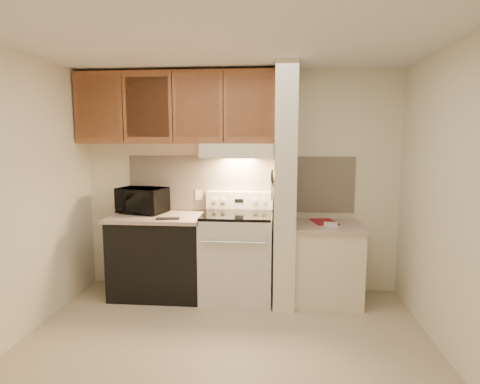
# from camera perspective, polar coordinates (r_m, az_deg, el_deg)

# --- Properties ---
(floor) EXTENTS (3.60, 3.60, 0.00)m
(floor) POSITION_cam_1_polar(r_m,az_deg,el_deg) (3.58, -2.39, -21.79)
(floor) COLOR beige
(floor) RESTS_ON ground
(ceiling) EXTENTS (3.60, 3.60, 0.00)m
(ceiling) POSITION_cam_1_polar(r_m,az_deg,el_deg) (3.20, -2.66, 21.06)
(ceiling) COLOR white
(ceiling) RESTS_ON wall_back
(wall_back) EXTENTS (3.60, 2.50, 0.02)m
(wall_back) POSITION_cam_1_polar(r_m,az_deg,el_deg) (4.63, -0.02, 1.39)
(wall_back) COLOR white
(wall_back) RESTS_ON floor
(wall_left) EXTENTS (0.02, 3.00, 2.50)m
(wall_left) POSITION_cam_1_polar(r_m,az_deg,el_deg) (3.84, -30.24, -1.00)
(wall_left) COLOR white
(wall_left) RESTS_ON floor
(wall_right) EXTENTS (0.02, 3.00, 2.50)m
(wall_right) POSITION_cam_1_polar(r_m,az_deg,el_deg) (3.42, 28.97, -1.87)
(wall_right) COLOR white
(wall_right) RESTS_ON floor
(backsplash) EXTENTS (2.60, 0.02, 0.63)m
(backsplash) POSITION_cam_1_polar(r_m,az_deg,el_deg) (4.62, -0.03, 1.19)
(backsplash) COLOR beige
(backsplash) RESTS_ON wall_back
(range_body) EXTENTS (0.76, 0.65, 0.92)m
(range_body) POSITION_cam_1_polar(r_m,az_deg,el_deg) (4.45, -0.43, -9.26)
(range_body) COLOR silver
(range_body) RESTS_ON floor
(oven_window) EXTENTS (0.50, 0.01, 0.30)m
(oven_window) POSITION_cam_1_polar(r_m,az_deg,el_deg) (4.14, -0.87, -10.00)
(oven_window) COLOR black
(oven_window) RESTS_ON range_body
(oven_handle) EXTENTS (0.65, 0.02, 0.02)m
(oven_handle) POSITION_cam_1_polar(r_m,az_deg,el_deg) (4.04, -0.94, -7.20)
(oven_handle) COLOR silver
(oven_handle) RESTS_ON range_body
(cooktop) EXTENTS (0.74, 0.64, 0.03)m
(cooktop) POSITION_cam_1_polar(r_m,az_deg,el_deg) (4.34, -0.44, -3.25)
(cooktop) COLOR black
(cooktop) RESTS_ON range_body
(range_backguard) EXTENTS (0.76, 0.08, 0.20)m
(range_backguard) POSITION_cam_1_polar(r_m,az_deg,el_deg) (4.60, -0.09, -1.17)
(range_backguard) COLOR silver
(range_backguard) RESTS_ON range_body
(range_display) EXTENTS (0.10, 0.01, 0.04)m
(range_display) POSITION_cam_1_polar(r_m,az_deg,el_deg) (4.56, -0.14, -1.25)
(range_display) COLOR black
(range_display) RESTS_ON range_backguard
(range_knob_left_outer) EXTENTS (0.05, 0.02, 0.05)m
(range_knob_left_outer) POSITION_cam_1_polar(r_m,az_deg,el_deg) (4.59, -3.62, -1.20)
(range_knob_left_outer) COLOR silver
(range_knob_left_outer) RESTS_ON range_backguard
(range_knob_left_inner) EXTENTS (0.05, 0.02, 0.05)m
(range_knob_left_inner) POSITION_cam_1_polar(r_m,az_deg,el_deg) (4.57, -2.39, -1.22)
(range_knob_left_inner) COLOR silver
(range_knob_left_inner) RESTS_ON range_backguard
(range_knob_right_inner) EXTENTS (0.05, 0.02, 0.05)m
(range_knob_right_inner) POSITION_cam_1_polar(r_m,az_deg,el_deg) (4.54, 2.12, -1.29)
(range_knob_right_inner) COLOR silver
(range_knob_right_inner) RESTS_ON range_backguard
(range_knob_right_outer) EXTENTS (0.05, 0.02, 0.05)m
(range_knob_right_outer) POSITION_cam_1_polar(r_m,az_deg,el_deg) (4.54, 3.38, -1.30)
(range_knob_right_outer) COLOR silver
(range_knob_right_outer) RESTS_ON range_backguard
(dishwasher_front) EXTENTS (1.00, 0.63, 0.87)m
(dishwasher_front) POSITION_cam_1_polar(r_m,az_deg,el_deg) (4.64, -11.44, -9.04)
(dishwasher_front) COLOR black
(dishwasher_front) RESTS_ON floor
(left_countertop) EXTENTS (1.04, 0.67, 0.04)m
(left_countertop) POSITION_cam_1_polar(r_m,az_deg,el_deg) (4.53, -11.60, -3.52)
(left_countertop) COLOR #C3AA98
(left_countertop) RESTS_ON dishwasher_front
(spoon_rest) EXTENTS (0.25, 0.11, 0.02)m
(spoon_rest) POSITION_cam_1_polar(r_m,az_deg,el_deg) (4.29, -10.21, -3.73)
(spoon_rest) COLOR black
(spoon_rest) RESTS_ON left_countertop
(teal_jar) EXTENTS (0.11, 0.11, 0.11)m
(teal_jar) POSITION_cam_1_polar(r_m,az_deg,el_deg) (4.74, -11.58, -2.09)
(teal_jar) COLOR #2D6160
(teal_jar) RESTS_ON left_countertop
(outlet) EXTENTS (0.08, 0.01, 0.12)m
(outlet) POSITION_cam_1_polar(r_m,az_deg,el_deg) (4.69, -5.89, -0.41)
(outlet) COLOR #EDE2C8
(outlet) RESTS_ON backsplash
(microwave) EXTENTS (0.59, 0.47, 0.29)m
(microwave) POSITION_cam_1_polar(r_m,az_deg,el_deg) (4.70, -13.73, -1.15)
(microwave) COLOR black
(microwave) RESTS_ON left_countertop
(partition_pillar) EXTENTS (0.22, 0.70, 2.50)m
(partition_pillar) POSITION_cam_1_polar(r_m,az_deg,el_deg) (4.27, 6.38, 0.80)
(partition_pillar) COLOR white
(partition_pillar) RESTS_ON floor
(pillar_trim) EXTENTS (0.01, 0.70, 0.04)m
(pillar_trim) POSITION_cam_1_polar(r_m,az_deg,el_deg) (4.26, 4.83, 1.48)
(pillar_trim) COLOR #995935
(pillar_trim) RESTS_ON partition_pillar
(knife_strip) EXTENTS (0.02, 0.42, 0.04)m
(knife_strip) POSITION_cam_1_polar(r_m,az_deg,el_deg) (4.21, 4.75, 1.68)
(knife_strip) COLOR black
(knife_strip) RESTS_ON partition_pillar
(knife_blade_a) EXTENTS (0.01, 0.03, 0.16)m
(knife_blade_a) POSITION_cam_1_polar(r_m,az_deg,el_deg) (4.07, 4.54, 0.05)
(knife_blade_a) COLOR silver
(knife_blade_a) RESTS_ON knife_strip
(knife_handle_a) EXTENTS (0.02, 0.02, 0.10)m
(knife_handle_a) POSITION_cam_1_polar(r_m,az_deg,el_deg) (4.04, 4.57, 2.14)
(knife_handle_a) COLOR black
(knife_handle_a) RESTS_ON knife_strip
(knife_blade_b) EXTENTS (0.01, 0.04, 0.18)m
(knife_blade_b) POSITION_cam_1_polar(r_m,az_deg,el_deg) (4.14, 4.56, 0.04)
(knife_blade_b) COLOR silver
(knife_blade_b) RESTS_ON knife_strip
(knife_handle_b) EXTENTS (0.02, 0.02, 0.10)m
(knife_handle_b) POSITION_cam_1_polar(r_m,az_deg,el_deg) (4.13, 4.58, 2.26)
(knife_handle_b) COLOR black
(knife_handle_b) RESTS_ON knife_strip
(knife_blade_c) EXTENTS (0.01, 0.04, 0.20)m
(knife_blade_c) POSITION_cam_1_polar(r_m,az_deg,el_deg) (4.22, 4.57, 0.07)
(knife_blade_c) COLOR silver
(knife_blade_c) RESTS_ON knife_strip
(knife_handle_c) EXTENTS (0.02, 0.02, 0.10)m
(knife_handle_c) POSITION_cam_1_polar(r_m,az_deg,el_deg) (4.20, 4.59, 2.36)
(knife_handle_c) COLOR black
(knife_handle_c) RESTS_ON knife_strip
(knife_blade_d) EXTENTS (0.01, 0.04, 0.16)m
(knife_blade_d) POSITION_cam_1_polar(r_m,az_deg,el_deg) (4.30, 4.58, 0.47)
(knife_blade_d) COLOR silver
(knife_blade_d) RESTS_ON knife_strip
(knife_handle_d) EXTENTS (0.02, 0.02, 0.10)m
(knife_handle_d) POSITION_cam_1_polar(r_m,az_deg,el_deg) (4.27, 4.61, 2.45)
(knife_handle_d) COLOR black
(knife_handle_d) RESTS_ON knife_strip
(knife_blade_e) EXTENTS (0.01, 0.04, 0.18)m
(knife_blade_e) POSITION_cam_1_polar(r_m,az_deg,el_deg) (4.38, 4.60, 0.47)
(knife_blade_e) COLOR silver
(knife_blade_e) RESTS_ON knife_strip
(knife_handle_e) EXTENTS (0.02, 0.02, 0.10)m
(knife_handle_e) POSITION_cam_1_polar(r_m,az_deg,el_deg) (4.36, 4.62, 2.55)
(knife_handle_e) COLOR black
(knife_handle_e) RESTS_ON knife_strip
(oven_mitt) EXTENTS (0.03, 0.11, 0.25)m
(oven_mitt) POSITION_cam_1_polar(r_m,az_deg,el_deg) (4.44, 4.63, 0.59)
(oven_mitt) COLOR gray
(oven_mitt) RESTS_ON partition_pillar
(right_cab_base) EXTENTS (0.70, 0.60, 0.81)m
(right_cab_base) POSITION_cam_1_polar(r_m,az_deg,el_deg) (4.48, 12.20, -10.07)
(right_cab_base) COLOR #EDE2C8
(right_cab_base) RESTS_ON floor
(right_countertop) EXTENTS (0.74, 0.64, 0.04)m
(right_countertop) POSITION_cam_1_polar(r_m,az_deg,el_deg) (4.37, 12.36, -4.76)
(right_countertop) COLOR #C3AA98
(right_countertop) RESTS_ON right_cab_base
(red_folder) EXTENTS (0.30, 0.36, 0.01)m
(red_folder) POSITION_cam_1_polar(r_m,az_deg,el_deg) (4.46, 11.90, -4.16)
(red_folder) COLOR #A31926
(red_folder) RESTS_ON right_countertop
(white_box) EXTENTS (0.15, 0.11, 0.04)m
(white_box) POSITION_cam_1_polar(r_m,az_deg,el_deg) (4.27, 12.78, -4.54)
(white_box) COLOR white
(white_box) RESTS_ON right_countertop
(range_hood) EXTENTS (0.78, 0.44, 0.15)m
(range_hood) POSITION_cam_1_polar(r_m,az_deg,el_deg) (4.39, -0.29, 5.95)
(range_hood) COLOR #EDE2C8
(range_hood) RESTS_ON upper_cabinets
(hood_lip) EXTENTS (0.78, 0.04, 0.06)m
(hood_lip) POSITION_cam_1_polar(r_m,az_deg,el_deg) (4.18, -0.56, 5.24)
(hood_lip) COLOR #EDE2C8
(hood_lip) RESTS_ON range_hood
(upper_cabinets) EXTENTS (2.18, 0.33, 0.77)m
(upper_cabinets) POSITION_cam_1_polar(r_m,az_deg,el_deg) (4.56, -9.09, 11.71)
(upper_cabinets) COLOR #995935
(upper_cabinets) RESTS_ON wall_back
(cab_door_a) EXTENTS (0.46, 0.01, 0.63)m
(cab_door_a) POSITION_cam_1_polar(r_m,az_deg,el_deg) (4.68, -19.53, 11.26)
(cab_door_a) COLOR #995935
(cab_door_a) RESTS_ON upper_cabinets
(cab_gap_a) EXTENTS (0.01, 0.01, 0.73)m
(cab_gap_a) POSITION_cam_1_polar(r_m,az_deg,el_deg) (4.57, -16.37, 11.49)
(cab_gap_a) COLOR black
(cab_gap_a) RESTS_ON upper_cabinets
(cab_door_b) EXTENTS (0.46, 0.01, 0.63)m
(cab_door_b) POSITION_cam_1_polar(r_m,az_deg,el_deg) (4.48, -13.05, 11.68)
(cab_door_b) COLOR #995935
(cab_door_b) RESTS_ON upper_cabinets
(cab_gap_b) EXTENTS (0.01, 0.01, 0.73)m
(cab_gap_b) POSITION_cam_1_polar(r_m,az_deg,el_deg) (4.40, -9.61, 11.84)
(cab_gap_b) COLOR black
(cab_gap_b) RESTS_ON upper_cabinets
(cab_door_c) EXTENTS (0.46, 0.01, 0.63)m
(cab_door_c) POSITION_cam_1_polar(r_m,az_deg,el_deg) (4.34, -6.05, 11.96)
(cab_door_c) COLOR #995935
(cab_door_c) RESTS_ON upper_cabinets
(cab_gap_c) EXTENTS (0.01, 0.01, 0.73)m
(cab_gap_c) POSITION_cam_1_polar(r_m,az_deg,el_deg) (4.30, -2.41, 12.04)
(cab_gap_c) COLOR black
(cab_gap_c) RESTS_ON upper_cabinets
(cab_door_d) EXTENTS (0.46, 0.01, 0.63)m
(cab_door_d) POSITION_cam_1_polar(r_m,az_deg,el_deg) (4.27, 1.30, 12.07)
(cab_door_d) COLOR #995935
(cab_door_d) RESTS_ON upper_cabinets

